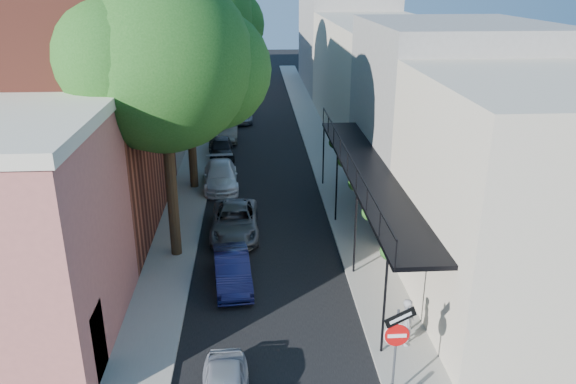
{
  "coord_description": "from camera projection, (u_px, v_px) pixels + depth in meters",
  "views": [
    {
      "loc": [
        -0.47,
        -11.17,
        10.93
      ],
      "look_at": [
        0.85,
        9.86,
        2.8
      ],
      "focal_mm": 35.0,
      "sensor_mm": 36.0,
      "label": 1
    }
  ],
  "objects": [
    {
      "name": "sidewalk_right",
      "position": [
        313.0,
        129.0,
        42.51
      ],
      "size": [
        2.0,
        64.0,
        0.12
      ],
      "primitive_type": "cube",
      "color": "gray",
      "rests_on": "ground"
    },
    {
      "name": "parked_car_d",
      "position": [
        221.0,
        176.0,
        30.88
      ],
      "size": [
        2.13,
        4.6,
        1.3
      ],
      "primitive_type": "imported",
      "rotation": [
        0.0,
        0.0,
        0.07
      ],
      "color": "white",
      "rests_on": "ground"
    },
    {
      "name": "oak_far",
      "position": [
        207.0,
        20.0,
        36.58
      ],
      "size": [
        7.7,
        7.0,
        11.9
      ],
      "color": "#302113",
      "rests_on": "ground"
    },
    {
      "name": "parked_car_c",
      "position": [
        235.0,
        221.0,
        25.19
      ],
      "size": [
        2.12,
        4.57,
        1.27
      ],
      "primitive_type": "imported",
      "rotation": [
        0.0,
        0.0,
        0.0
      ],
      "color": "#585A60",
      "rests_on": "ground"
    },
    {
      "name": "buildings_right",
      "position": [
        383.0,
        72.0,
        40.75
      ],
      "size": [
        9.8,
        55.0,
        10.0
      ],
      "color": "#BEB39D",
      "rests_on": "ground"
    },
    {
      "name": "sidewalk_left",
      "position": [
        207.0,
        131.0,
        42.04
      ],
      "size": [
        2.0,
        64.0,
        0.12
      ],
      "primitive_type": "cube",
      "color": "gray",
      "rests_on": "ground"
    },
    {
      "name": "parked_car_f",
      "position": [
        228.0,
        132.0,
        39.73
      ],
      "size": [
        1.39,
        3.82,
        1.25
      ],
      "primitive_type": "imported",
      "rotation": [
        0.0,
        0.0,
        0.02
      ],
      "color": "#6A6459",
      "rests_on": "ground"
    },
    {
      "name": "sign_post",
      "position": [
        397.0,
        339.0,
        14.72
      ],
      "size": [
        0.89,
        0.17,
        2.99
      ],
      "color": "#595B60",
      "rests_on": "ground"
    },
    {
      "name": "oak_mid",
      "position": [
        194.0,
        57.0,
        28.6
      ],
      "size": [
        6.6,
        6.0,
        10.2
      ],
      "color": "#302113",
      "rests_on": "ground"
    },
    {
      "name": "parked_car_g",
      "position": [
        239.0,
        114.0,
        44.89
      ],
      "size": [
        2.23,
        4.47,
        1.22
      ],
      "primitive_type": "imported",
      "rotation": [
        0.0,
        0.0,
        0.05
      ],
      "color": "#9EA4B2",
      "rests_on": "ground"
    },
    {
      "name": "road_surface",
      "position": [
        260.0,
        131.0,
        42.3
      ],
      "size": [
        6.0,
        64.0,
        0.01
      ],
      "primitive_type": "cube",
      "color": "black",
      "rests_on": "ground"
    },
    {
      "name": "buildings_left",
      "position": [
        125.0,
        68.0,
        38.83
      ],
      "size": [
        10.1,
        59.1,
        12.0
      ],
      "color": "#B9675F",
      "rests_on": "ground"
    },
    {
      "name": "parked_car_e",
      "position": [
        221.0,
        148.0,
        35.85
      ],
      "size": [
        1.9,
        3.99,
        1.31
      ],
      "primitive_type": "imported",
      "rotation": [
        0.0,
        0.0,
        0.09
      ],
      "color": "black",
      "rests_on": "ground"
    },
    {
      "name": "oak_near",
      "position": [
        175.0,
        64.0,
        20.89
      ],
      "size": [
        7.48,
        6.8,
        11.42
      ],
      "color": "#302113",
      "rests_on": "ground"
    },
    {
      "name": "parked_car_b",
      "position": [
        232.0,
        270.0,
        21.07
      ],
      "size": [
        1.66,
        3.83,
        1.22
      ],
      "primitive_type": "imported",
      "rotation": [
        0.0,
        0.0,
        0.1
      ],
      "color": "#141640",
      "rests_on": "ground"
    },
    {
      "name": "pedestrian",
      "position": [
        408.0,
        322.0,
        17.4
      ],
      "size": [
        0.52,
        0.66,
        1.58
      ],
      "primitive_type": "imported",
      "rotation": [
        0.0,
        0.0,
        1.29
      ],
      "color": "gray",
      "rests_on": "sidewalk_right"
    }
  ]
}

